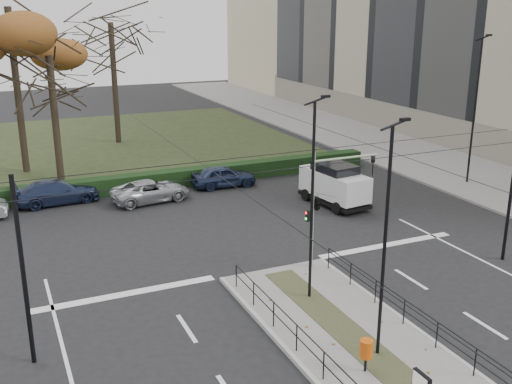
{
  "coord_description": "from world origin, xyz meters",
  "views": [
    {
      "loc": [
        -9.94,
        -15.44,
        10.41
      ],
      "look_at": [
        -0.51,
        5.58,
        3.32
      ],
      "focal_mm": 42.0,
      "sensor_mm": 36.0,
      "label": 1
    }
  ],
  "objects_px": {
    "traffic_light": "(319,201)",
    "parked_car_fifth": "(224,176)",
    "streetlamp_median_near": "(385,241)",
    "streetlamp_sidewalk": "(475,109)",
    "parked_car_fourth": "(151,191)",
    "bare_tree_center": "(111,31)",
    "streetlamp_median_far": "(313,200)",
    "rust_tree": "(7,6)",
    "litter_bin": "(366,349)",
    "bare_tree_near": "(50,65)",
    "white_van": "(334,183)",
    "parked_car_third": "(57,192)"
  },
  "relations": [
    {
      "from": "bare_tree_center",
      "to": "parked_car_fifth",
      "type": "relative_size",
      "value": 3.17
    },
    {
      "from": "litter_bin",
      "to": "parked_car_fifth",
      "type": "relative_size",
      "value": 0.26
    },
    {
      "from": "traffic_light",
      "to": "streetlamp_median_far",
      "type": "height_order",
      "value": "streetlamp_median_far"
    },
    {
      "from": "streetlamp_median_near",
      "to": "bare_tree_near",
      "type": "height_order",
      "value": "bare_tree_near"
    },
    {
      "from": "rust_tree",
      "to": "parked_car_fifth",
      "type": "distance_m",
      "value": 16.77
    },
    {
      "from": "white_van",
      "to": "bare_tree_center",
      "type": "xyz_separation_m",
      "value": [
        -7.59,
        20.63,
        7.5
      ]
    },
    {
      "from": "streetlamp_median_near",
      "to": "parked_car_third",
      "type": "height_order",
      "value": "streetlamp_median_near"
    },
    {
      "from": "litter_bin",
      "to": "streetlamp_sidewalk",
      "type": "bearing_deg",
      "value": 39.84
    },
    {
      "from": "litter_bin",
      "to": "white_van",
      "type": "bearing_deg",
      "value": 62.01
    },
    {
      "from": "parked_car_fourth",
      "to": "parked_car_fifth",
      "type": "bearing_deg",
      "value": -84.68
    },
    {
      "from": "bare_tree_center",
      "to": "traffic_light",
      "type": "bearing_deg",
      "value": -84.84
    },
    {
      "from": "parked_car_fourth",
      "to": "parked_car_fifth",
      "type": "height_order",
      "value": "parked_car_fifth"
    },
    {
      "from": "streetlamp_median_near",
      "to": "parked_car_fifth",
      "type": "xyz_separation_m",
      "value": [
        2.37,
        19.36,
        -3.22
      ]
    },
    {
      "from": "streetlamp_median_near",
      "to": "streetlamp_median_far",
      "type": "height_order",
      "value": "streetlamp_median_far"
    },
    {
      "from": "streetlamp_median_near",
      "to": "parked_car_fourth",
      "type": "relative_size",
      "value": 1.68
    },
    {
      "from": "litter_bin",
      "to": "rust_tree",
      "type": "relative_size",
      "value": 0.07
    },
    {
      "from": "streetlamp_median_far",
      "to": "bare_tree_center",
      "type": "xyz_separation_m",
      "value": [
        -0.84,
        30.03,
        4.78
      ]
    },
    {
      "from": "bare_tree_center",
      "to": "parked_car_fifth",
      "type": "distance_m",
      "value": 17.25
    },
    {
      "from": "parked_car_fourth",
      "to": "rust_tree",
      "type": "xyz_separation_m",
      "value": [
        -5.95,
        9.32,
        9.91
      ]
    },
    {
      "from": "litter_bin",
      "to": "parked_car_fifth",
      "type": "bearing_deg",
      "value": 80.68
    },
    {
      "from": "parked_car_fourth",
      "to": "parked_car_fifth",
      "type": "xyz_separation_m",
      "value": [
        4.78,
        1.01,
        0.05
      ]
    },
    {
      "from": "streetlamp_sidewalk",
      "to": "parked_car_fifth",
      "type": "relative_size",
      "value": 2.27
    },
    {
      "from": "parked_car_fourth",
      "to": "bare_tree_near",
      "type": "xyz_separation_m",
      "value": [
        -4.11,
        6.4,
        6.57
      ]
    },
    {
      "from": "traffic_light",
      "to": "parked_car_fifth",
      "type": "xyz_separation_m",
      "value": [
        0.79,
        12.75,
        -2.31
      ]
    },
    {
      "from": "parked_car_fifth",
      "to": "traffic_light",
      "type": "bearing_deg",
      "value": 179.42
    },
    {
      "from": "parked_car_fourth",
      "to": "white_van",
      "type": "bearing_deg",
      "value": -124.11
    },
    {
      "from": "streetlamp_median_far",
      "to": "rust_tree",
      "type": "distance_m",
      "value": 25.72
    },
    {
      "from": "streetlamp_median_near",
      "to": "streetlamp_sidewalk",
      "type": "relative_size",
      "value": 0.83
    },
    {
      "from": "parked_car_fourth",
      "to": "bare_tree_near",
      "type": "height_order",
      "value": "bare_tree_near"
    },
    {
      "from": "litter_bin",
      "to": "parked_car_fifth",
      "type": "distance_m",
      "value": 20.27
    },
    {
      "from": "bare_tree_center",
      "to": "parked_car_fifth",
      "type": "height_order",
      "value": "bare_tree_center"
    },
    {
      "from": "traffic_light",
      "to": "parked_car_fourth",
      "type": "bearing_deg",
      "value": 108.75
    },
    {
      "from": "traffic_light",
      "to": "bare_tree_near",
      "type": "bearing_deg",
      "value": 114.05
    },
    {
      "from": "white_van",
      "to": "parked_car_fifth",
      "type": "distance_m",
      "value": 7.19
    },
    {
      "from": "parked_car_fifth",
      "to": "streetlamp_sidewalk",
      "type": "bearing_deg",
      "value": -108.93
    },
    {
      "from": "parked_car_fourth",
      "to": "rust_tree",
      "type": "height_order",
      "value": "rust_tree"
    },
    {
      "from": "rust_tree",
      "to": "white_van",
      "type": "bearing_deg",
      "value": -43.06
    },
    {
      "from": "parked_car_third",
      "to": "parked_car_fifth",
      "type": "height_order",
      "value": "same"
    },
    {
      "from": "white_van",
      "to": "traffic_light",
      "type": "bearing_deg",
      "value": -125.96
    },
    {
      "from": "streetlamp_median_near",
      "to": "streetlamp_sidewalk",
      "type": "xyz_separation_m",
      "value": [
        16.34,
        13.75,
        0.75
      ]
    },
    {
      "from": "parked_car_fourth",
      "to": "parked_car_fifth",
      "type": "distance_m",
      "value": 4.88
    },
    {
      "from": "litter_bin",
      "to": "rust_tree",
      "type": "bearing_deg",
      "value": 104.72
    },
    {
      "from": "parked_car_fourth",
      "to": "bare_tree_center",
      "type": "distance_m",
      "value": 17.92
    },
    {
      "from": "white_van",
      "to": "bare_tree_center",
      "type": "height_order",
      "value": "bare_tree_center"
    },
    {
      "from": "parked_car_fourth",
      "to": "parked_car_fifth",
      "type": "relative_size",
      "value": 1.12
    },
    {
      "from": "bare_tree_near",
      "to": "parked_car_fifth",
      "type": "bearing_deg",
      "value": -31.23
    },
    {
      "from": "rust_tree",
      "to": "bare_tree_near",
      "type": "height_order",
      "value": "rust_tree"
    },
    {
      "from": "rust_tree",
      "to": "bare_tree_center",
      "type": "height_order",
      "value": "rust_tree"
    },
    {
      "from": "litter_bin",
      "to": "parked_car_third",
      "type": "bearing_deg",
      "value": 107.02
    },
    {
      "from": "streetlamp_sidewalk",
      "to": "rust_tree",
      "type": "bearing_deg",
      "value": 150.58
    }
  ]
}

